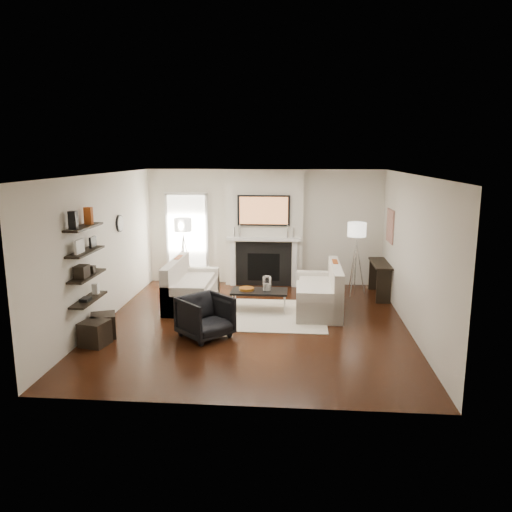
# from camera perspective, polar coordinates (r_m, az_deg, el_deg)

# --- Properties ---
(room_envelope) EXTENTS (6.00, 6.00, 6.00)m
(room_envelope) POSITION_cam_1_polar(r_m,az_deg,el_deg) (8.80, -0.32, 0.49)
(room_envelope) COLOR black
(room_envelope) RESTS_ON ground
(chimney_breast) EXTENTS (1.80, 0.25, 2.70)m
(chimney_breast) POSITION_cam_1_polar(r_m,az_deg,el_deg) (11.63, 0.93, 3.21)
(chimney_breast) COLOR silver
(chimney_breast) RESTS_ON floor
(fireplace_surround) EXTENTS (1.30, 0.02, 1.04)m
(fireplace_surround) POSITION_cam_1_polar(r_m,az_deg,el_deg) (11.65, 0.88, -0.93)
(fireplace_surround) COLOR black
(fireplace_surround) RESTS_ON floor
(firebox) EXTENTS (0.75, 0.02, 0.65)m
(firebox) POSITION_cam_1_polar(r_m,az_deg,el_deg) (11.66, 0.87, -1.27)
(firebox) COLOR black
(firebox) RESTS_ON floor
(mantel_pilaster_l) EXTENTS (0.12, 0.08, 1.10)m
(mantel_pilaster_l) POSITION_cam_1_polar(r_m,az_deg,el_deg) (11.68, -2.66, -0.76)
(mantel_pilaster_l) COLOR white
(mantel_pilaster_l) RESTS_ON floor
(mantel_pilaster_r) EXTENTS (0.12, 0.08, 1.10)m
(mantel_pilaster_r) POSITION_cam_1_polar(r_m,az_deg,el_deg) (11.58, 4.42, -0.88)
(mantel_pilaster_r) COLOR white
(mantel_pilaster_r) RESTS_ON floor
(mantel_shelf) EXTENTS (1.70, 0.18, 0.07)m
(mantel_shelf) POSITION_cam_1_polar(r_m,az_deg,el_deg) (11.48, 0.87, 1.94)
(mantel_shelf) COLOR white
(mantel_shelf) RESTS_ON chimney_breast
(tv_body) EXTENTS (1.20, 0.06, 0.70)m
(tv_body) POSITION_cam_1_polar(r_m,az_deg,el_deg) (11.41, 0.89, 5.23)
(tv_body) COLOR black
(tv_body) RESTS_ON chimney_breast
(tv_screen) EXTENTS (1.10, 0.00, 0.62)m
(tv_screen) POSITION_cam_1_polar(r_m,az_deg,el_deg) (11.38, 0.88, 5.21)
(tv_screen) COLOR #BF723F
(tv_screen) RESTS_ON tv_body
(candlestick_l_tall) EXTENTS (0.04, 0.04, 0.30)m
(candlestick_l_tall) POSITION_cam_1_polar(r_m,az_deg,el_deg) (11.51, -1.86, 2.89)
(candlestick_l_tall) COLOR silver
(candlestick_l_tall) RESTS_ON mantel_shelf
(candlestick_l_short) EXTENTS (0.04, 0.04, 0.24)m
(candlestick_l_short) POSITION_cam_1_polar(r_m,az_deg,el_deg) (11.53, -2.50, 2.75)
(candlestick_l_short) COLOR silver
(candlestick_l_short) RESTS_ON mantel_shelf
(candlestick_r_tall) EXTENTS (0.04, 0.04, 0.30)m
(candlestick_r_tall) POSITION_cam_1_polar(r_m,az_deg,el_deg) (11.44, 3.63, 2.82)
(candlestick_r_tall) COLOR silver
(candlestick_r_tall) RESTS_ON mantel_shelf
(candlestick_r_short) EXTENTS (0.04, 0.04, 0.24)m
(candlestick_r_short) POSITION_cam_1_polar(r_m,az_deg,el_deg) (11.44, 4.28, 2.66)
(candlestick_r_short) COLOR silver
(candlestick_r_short) RESTS_ON mantel_shelf
(hallway_panel) EXTENTS (0.90, 0.02, 2.10)m
(hallway_panel) POSITION_cam_1_polar(r_m,az_deg,el_deg) (12.04, -7.86, 1.95)
(hallway_panel) COLOR white
(hallway_panel) RESTS_ON floor
(door_trim_l) EXTENTS (0.06, 0.06, 2.16)m
(door_trim_l) POSITION_cam_1_polar(r_m,az_deg,el_deg) (12.14, -10.09, 1.95)
(door_trim_l) COLOR white
(door_trim_l) RESTS_ON floor
(door_trim_r) EXTENTS (0.06, 0.06, 2.16)m
(door_trim_r) POSITION_cam_1_polar(r_m,az_deg,el_deg) (11.93, -5.63, 1.91)
(door_trim_r) COLOR white
(door_trim_r) RESTS_ON floor
(door_trim_top) EXTENTS (1.02, 0.06, 0.06)m
(door_trim_top) POSITION_cam_1_polar(r_m,az_deg,el_deg) (11.89, -8.02, 7.07)
(door_trim_top) COLOR white
(door_trim_top) RESTS_ON wall_back
(rug) EXTENTS (2.60, 2.00, 0.01)m
(rug) POSITION_cam_1_polar(r_m,az_deg,el_deg) (9.69, 0.20, -6.67)
(rug) COLOR beige
(rug) RESTS_ON floor
(loveseat_left_base) EXTENTS (0.85, 1.80, 0.42)m
(loveseat_left_base) POSITION_cam_1_polar(r_m,az_deg,el_deg) (10.34, -7.30, -4.42)
(loveseat_left_base) COLOR beige
(loveseat_left_base) RESTS_ON floor
(loveseat_left_back) EXTENTS (0.18, 1.80, 0.80)m
(loveseat_left_back) POSITION_cam_1_polar(r_m,az_deg,el_deg) (10.33, -9.17, -2.67)
(loveseat_left_back) COLOR beige
(loveseat_left_back) RESTS_ON floor
(loveseat_left_arm_n) EXTENTS (0.85, 0.18, 0.60)m
(loveseat_left_arm_n) POSITION_cam_1_polar(r_m,az_deg,el_deg) (9.55, -8.32, -5.23)
(loveseat_left_arm_n) COLOR beige
(loveseat_left_arm_n) RESTS_ON floor
(loveseat_left_arm_s) EXTENTS (0.85, 0.18, 0.60)m
(loveseat_left_arm_s) POSITION_cam_1_polar(r_m,az_deg,el_deg) (11.08, -6.45, -2.83)
(loveseat_left_arm_s) COLOR beige
(loveseat_left_arm_s) RESTS_ON floor
(loveseat_left_cushion) EXTENTS (0.63, 1.44, 0.10)m
(loveseat_left_cushion) POSITION_cam_1_polar(r_m,az_deg,el_deg) (10.26, -7.06, -3.03)
(loveseat_left_cushion) COLOR beige
(loveseat_left_cushion) RESTS_ON loveseat_left_base
(pillow_left_orange) EXTENTS (0.10, 0.42, 0.42)m
(pillow_left_orange) POSITION_cam_1_polar(r_m,az_deg,el_deg) (10.56, -8.81, -1.20)
(pillow_left_orange) COLOR #953E12
(pillow_left_orange) RESTS_ON loveseat_left_cushion
(pillow_left_charcoal) EXTENTS (0.10, 0.40, 0.40)m
(pillow_left_charcoal) POSITION_cam_1_polar(r_m,az_deg,el_deg) (10.00, -9.61, -2.01)
(pillow_left_charcoal) COLOR black
(pillow_left_charcoal) RESTS_ON loveseat_left_cushion
(loveseat_right_base) EXTENTS (0.85, 1.80, 0.42)m
(loveseat_right_base) POSITION_cam_1_polar(r_m,az_deg,el_deg) (9.96, 7.08, -5.03)
(loveseat_right_base) COLOR beige
(loveseat_right_base) RESTS_ON floor
(loveseat_right_back) EXTENTS (0.18, 1.80, 0.80)m
(loveseat_right_back) POSITION_cam_1_polar(r_m,az_deg,el_deg) (9.90, 9.07, -3.30)
(loveseat_right_back) COLOR beige
(loveseat_right_back) RESTS_ON floor
(loveseat_right_arm_n) EXTENTS (0.85, 0.18, 0.60)m
(loveseat_right_arm_n) POSITION_cam_1_polar(r_m,az_deg,el_deg) (9.16, 7.29, -5.94)
(loveseat_right_arm_n) COLOR beige
(loveseat_right_arm_n) RESTS_ON floor
(loveseat_right_arm_s) EXTENTS (0.85, 0.18, 0.60)m
(loveseat_right_arm_s) POSITION_cam_1_polar(r_m,az_deg,el_deg) (10.72, 6.93, -3.34)
(loveseat_right_arm_s) COLOR beige
(loveseat_right_arm_s) RESTS_ON floor
(loveseat_right_cushion) EXTENTS (0.63, 1.44, 0.10)m
(loveseat_right_cushion) POSITION_cam_1_polar(r_m,az_deg,el_deg) (9.89, 6.83, -3.58)
(loveseat_right_cushion) COLOR beige
(loveseat_right_cushion) RESTS_ON loveseat_right_base
(pillow_right_orange) EXTENTS (0.10, 0.42, 0.42)m
(pillow_right_orange) POSITION_cam_1_polar(r_m,az_deg,el_deg) (10.14, 8.98, -1.75)
(pillow_right_orange) COLOR #953E12
(pillow_right_orange) RESTS_ON loveseat_right_cushion
(pillow_right_charcoal) EXTENTS (0.10, 0.40, 0.40)m
(pillow_right_charcoal) POSITION_cam_1_polar(r_m,az_deg,el_deg) (9.56, 9.23, -2.64)
(pillow_right_charcoal) COLOR black
(pillow_right_charcoal) RESTS_ON loveseat_right_cushion
(coffee_table) EXTENTS (1.10, 0.55, 0.04)m
(coffee_table) POSITION_cam_1_polar(r_m,az_deg,el_deg) (9.80, 0.37, -4.07)
(coffee_table) COLOR black
(coffee_table) RESTS_ON floor
(coffee_leg_nw) EXTENTS (0.02, 0.02, 0.38)m
(coffee_leg_nw) POSITION_cam_1_polar(r_m,az_deg,el_deg) (9.70, -2.69, -5.54)
(coffee_leg_nw) COLOR silver
(coffee_leg_nw) RESTS_ON floor
(coffee_leg_ne) EXTENTS (0.02, 0.02, 0.38)m
(coffee_leg_ne) POSITION_cam_1_polar(r_m,az_deg,el_deg) (9.62, 3.25, -5.68)
(coffee_leg_ne) COLOR silver
(coffee_leg_ne) RESTS_ON floor
(coffee_leg_sw) EXTENTS (0.02, 0.02, 0.38)m
(coffee_leg_sw) POSITION_cam_1_polar(r_m,az_deg,el_deg) (10.11, -2.37, -4.81)
(coffee_leg_sw) COLOR silver
(coffee_leg_sw) RESTS_ON floor
(coffee_leg_se) EXTENTS (0.02, 0.02, 0.38)m
(coffee_leg_se) POSITION_cam_1_polar(r_m,az_deg,el_deg) (10.04, 3.32, -4.94)
(coffee_leg_se) COLOR silver
(coffee_leg_se) RESTS_ON floor
(hurricane_glass) EXTENTS (0.17, 0.17, 0.29)m
(hurricane_glass) POSITION_cam_1_polar(r_m,az_deg,el_deg) (9.75, 1.25, -3.18)
(hurricane_glass) COLOR white
(hurricane_glass) RESTS_ON coffee_table
(hurricane_candle) EXTENTS (0.09, 0.09, 0.14)m
(hurricane_candle) POSITION_cam_1_polar(r_m,az_deg,el_deg) (9.76, 1.25, -3.55)
(hurricane_candle) COLOR white
(hurricane_candle) RESTS_ON coffee_table
(copper_bowl) EXTENTS (0.30, 0.30, 0.05)m
(copper_bowl) POSITION_cam_1_polar(r_m,az_deg,el_deg) (9.81, -1.09, -3.78)
(copper_bowl) COLOR #C47020
(copper_bowl) RESTS_ON coffee_table
(armchair) EXTENTS (1.03, 1.04, 0.78)m
(armchair) POSITION_cam_1_polar(r_m,az_deg,el_deg) (8.48, -5.81, -6.72)
(armchair) COLOR black
(armchair) RESTS_ON floor
(lamp_left_post) EXTENTS (0.02, 0.02, 1.20)m
(lamp_left_post) POSITION_cam_1_polar(r_m,az_deg,el_deg) (11.73, -8.24, -0.56)
(lamp_left_post) COLOR silver
(lamp_left_post) RESTS_ON floor
(lamp_left_shade) EXTENTS (0.40, 0.40, 0.30)m
(lamp_left_shade) POSITION_cam_1_polar(r_m,az_deg,el_deg) (11.58, -8.36, 3.55)
(lamp_left_shade) COLOR white
(lamp_left_shade) RESTS_ON lamp_left_post
(lamp_left_leg_a) EXTENTS (0.25, 0.02, 1.23)m
(lamp_left_leg_a) POSITION_cam_1_polar(r_m,az_deg,el_deg) (11.71, -7.71, -0.57)
(lamp_left_leg_a) COLOR silver
(lamp_left_leg_a) RESTS_ON floor
(lamp_left_leg_b) EXTENTS (0.14, 0.22, 1.23)m
(lamp_left_leg_b) POSITION_cam_1_polar(r_m,az_deg,el_deg) (11.83, -8.39, -0.46)
(lamp_left_leg_b) COLOR silver
(lamp_left_leg_b) RESTS_ON floor
(lamp_left_leg_c) EXTENTS (0.14, 0.22, 1.23)m
(lamp_left_leg_c) POSITION_cam_1_polar(r_m,az_deg,el_deg) (11.65, -8.60, -0.65)
(lamp_left_leg_c) COLOR silver
(lamp_left_leg_c) RESTS_ON floor
(lamp_right_post) EXTENTS (0.02, 0.02, 1.20)m
(lamp_right_post) POSITION_cam_1_polar(r_m,az_deg,el_deg) (11.11, 11.28, -1.35)
(lamp_right_post) COLOR silver
(lamp_right_post) RESTS_ON floor
(lamp_right_shade) EXTENTS (0.40, 0.40, 0.30)m
(lamp_right_shade) POSITION_cam_1_polar(r_m,az_deg,el_deg) (10.95, 11.46, 2.99)
(lamp_right_shade) COLOR white
(lamp_right_shade) RESTS_ON lamp_right_post
(lamp_right_leg_a) EXTENTS (0.25, 0.02, 1.23)m
(lamp_right_leg_a) POSITION_cam_1_polar(r_m,az_deg,el_deg) (11.12, 11.85, -1.36)
(lamp_right_leg_a) COLOR silver
(lamp_right_leg_a) RESTS_ON floor
(lamp_right_leg_b) EXTENTS (0.14, 0.22, 1.23)m
(lamp_right_leg_b) POSITION_cam_1_polar(r_m,az_deg,el_deg) (11.19, 10.95, -1.24)
(lamp_right_leg_b) COLOR silver
(lamp_right_leg_b) RESTS_ON floor
(lamp_right_leg_c) EXTENTS (0.14, 0.22, 1.23)m
(lamp_right_leg_c) POSITION_cam_1_polar(r_m,az_deg,el_deg) (11.01, 11.05, -1.46)
(lamp_right_leg_c) COLOR silver
(lamp_right_leg_c) RESTS_ON floor
(console_top) EXTENTS (0.35, 1.20, 0.04)m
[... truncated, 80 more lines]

